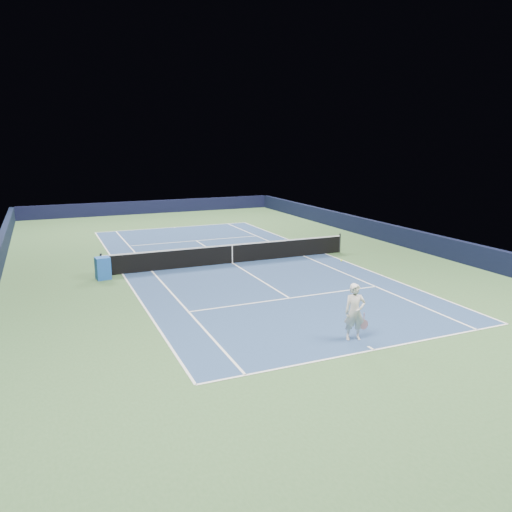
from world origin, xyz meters
name	(u,v)px	position (x,y,z in m)	size (l,w,h in m)	color
ground	(232,263)	(0.00, 0.00, 0.00)	(40.00, 40.00, 0.00)	#365830
wall_far	(151,207)	(0.00, 19.82, 0.55)	(22.00, 0.35, 1.10)	black
wall_right	(403,237)	(10.82, 0.00, 0.55)	(0.35, 40.00, 1.10)	black
court_surface	(232,263)	(0.00, 0.00, 0.00)	(10.97, 23.77, 0.01)	navy
baseline_far	(174,227)	(0.00, 11.88, 0.01)	(10.97, 0.08, 0.00)	white
baseline_near	(374,350)	(0.00, -11.88, 0.01)	(10.97, 0.08, 0.00)	white
sideline_doubles_right	(325,254)	(5.49, 0.00, 0.01)	(0.08, 23.77, 0.00)	white
sideline_doubles_left	(123,274)	(-5.49, 0.00, 0.01)	(0.08, 23.77, 0.00)	white
sideline_singles_right	(303,256)	(4.12, 0.00, 0.01)	(0.08, 23.77, 0.00)	white
sideline_singles_left	(152,271)	(-4.12, 0.00, 0.01)	(0.08, 23.77, 0.00)	white
service_line_far	(196,241)	(0.00, 6.40, 0.01)	(8.23, 0.08, 0.00)	white
service_line_near	(290,298)	(0.00, -6.40, 0.01)	(8.23, 0.08, 0.00)	white
center_service_line	(232,263)	(0.00, 0.00, 0.01)	(0.08, 12.80, 0.00)	white
center_mark_far	(175,228)	(0.00, 11.73, 0.01)	(0.08, 0.30, 0.00)	white
center_mark_near	(371,348)	(0.00, -11.73, 0.01)	(0.08, 0.30, 0.00)	white
tennis_net	(232,253)	(0.00, 0.00, 0.50)	(12.90, 0.10, 1.07)	black
sponsor_cube	(103,268)	(-6.40, -0.54, 0.50)	(0.68, 0.63, 1.00)	#1C50AD
tennis_player	(355,312)	(-0.08, -10.94, 0.90)	(0.86, 1.34, 2.34)	silver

